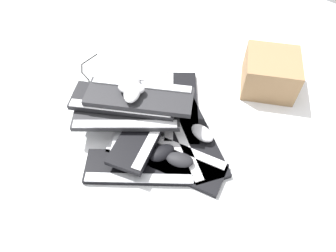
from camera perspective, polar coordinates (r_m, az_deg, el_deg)
The scene contains 20 objects.
ground_plane at distance 1.30m, azimuth -4.44°, elevation -2.28°, with size 3.20×3.20×0.00m, color white.
keyboard_0 at distance 1.36m, azimuth -5.62°, elevation 1.78°, with size 0.33×0.46×0.03m.
keyboard_1 at distance 1.21m, azimuth -5.25°, elevation -7.93°, with size 0.43×0.40×0.03m.
keyboard_2 at distance 1.23m, azimuth 0.80°, elevation -6.27°, with size 0.46×0.26×0.03m.
keyboard_3 at distance 1.29m, azimuth 4.88°, elevation -2.20°, with size 0.45×0.36×0.03m.
keyboard_4 at distance 1.40m, azimuth 2.40°, elevation 3.74°, with size 0.40×0.43×0.03m.
keyboard_5 at distance 1.32m, azimuth -6.05°, elevation 1.45°, with size 0.38×0.45×0.03m.
keyboard_6 at distance 1.25m, azimuth -4.26°, elevation 0.03°, with size 0.29×0.46×0.03m.
keyboard_7 at distance 1.25m, azimuth -7.91°, elevation 1.90°, with size 0.43×0.40×0.03m.
keyboard_8 at distance 1.27m, azimuth -8.47°, elevation 4.79°, with size 0.45×0.37×0.03m.
keyboard_9 at distance 1.24m, azimuth -5.47°, elevation 5.72°, with size 0.45×0.36×0.03m.
mouse_0 at distance 1.22m, azimuth -6.99°, elevation 7.17°, with size 0.11×0.07×0.04m, color #B7B7BC.
mouse_1 at distance 1.18m, azimuth 2.25°, elevation -6.42°, with size 0.11×0.07×0.04m, color black.
mouse_2 at distance 1.40m, azimuth 1.54°, elevation 5.96°, with size 0.11×0.07×0.04m, color #B7B7BC.
mouse_3 at distance 1.26m, azimuth 6.53°, elevation -1.35°, with size 0.11×0.07×0.04m, color #B7B7BC.
mouse_4 at distance 1.21m, azimuth -6.83°, elevation 6.38°, with size 0.11×0.07×0.04m, color silver.
mouse_5 at distance 1.20m, azimuth -1.18°, elevation -5.12°, with size 0.11×0.07×0.04m, color black.
mouse_6 at distance 1.26m, azimuth -6.94°, elevation 8.65°, with size 0.11×0.07×0.04m, color #B7B7BC.
cable_0 at distance 1.57m, azimuth -13.89°, elevation 8.20°, with size 0.40×0.23×0.01m.
cardboard_box at distance 1.53m, azimuth 18.87°, elevation 9.56°, with size 0.24×0.25×0.17m, color olive.
Camera 1 is at (-0.57, 0.50, 1.06)m, focal length 32.00 mm.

